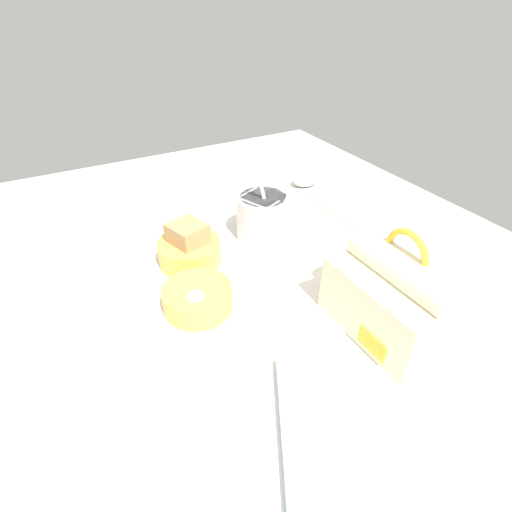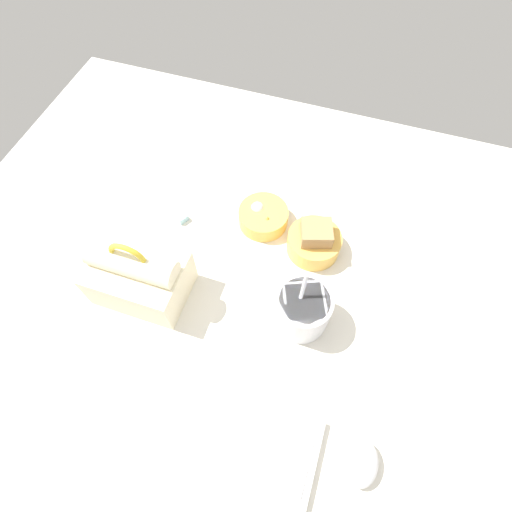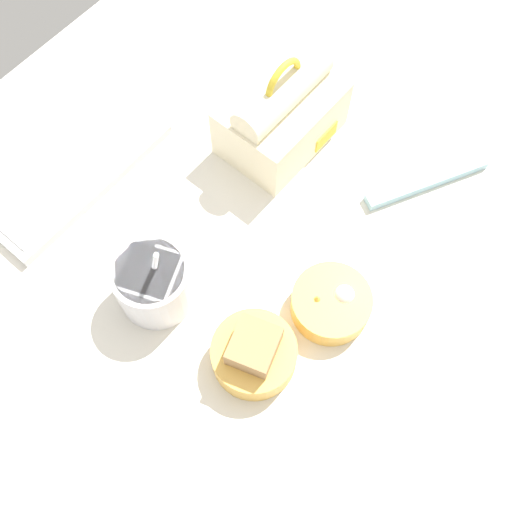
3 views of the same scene
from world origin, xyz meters
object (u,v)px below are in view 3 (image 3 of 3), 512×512
soup_cup (153,282)px  bento_bowl_snacks (331,303)px  lunch_bag (281,114)px  bento_bowl_sandwich (254,353)px  chopstick_case (427,181)px  keyboard (70,168)px

soup_cup → bento_bowl_snacks: 24.84cm
lunch_bag → bento_bowl_sandwich: 37.18cm
soup_cup → bento_bowl_snacks: bearing=-54.8°
lunch_bag → chopstick_case: size_ratio=0.96×
keyboard → lunch_bag: size_ratio=1.69×
chopstick_case → bento_bowl_sandwich: bearing=176.4°
lunch_bag → chopstick_case: lunch_bag is taller
lunch_bag → chopstick_case: bearing=-71.0°
bento_bowl_snacks → chopstick_case: size_ratio=0.59×
bento_bowl_snacks → chopstick_case: (26.13, 1.02, -1.36)cm
soup_cup → keyboard: bearing=75.8°
soup_cup → chopstick_case: bearing=-25.4°
soup_cup → chopstick_case: (40.38, -19.15, -4.03)cm
bento_bowl_sandwich → bento_bowl_snacks: (12.62, -3.42, -0.93)cm
bento_bowl_sandwich → bento_bowl_snacks: bento_bowl_sandwich is taller
keyboard → bento_bowl_sandwich: bearing=-96.4°
keyboard → bento_bowl_sandwich: (-4.65, -41.50, 2.07)cm
bento_bowl_sandwich → bento_bowl_snacks: size_ratio=1.03×
keyboard → bento_bowl_snacks: bearing=-79.9°
soup_cup → bento_bowl_sandwich: size_ratio=1.32×
keyboard → soup_cup: bearing=-104.2°
lunch_bag → bento_bowl_snacks: bearing=-127.3°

